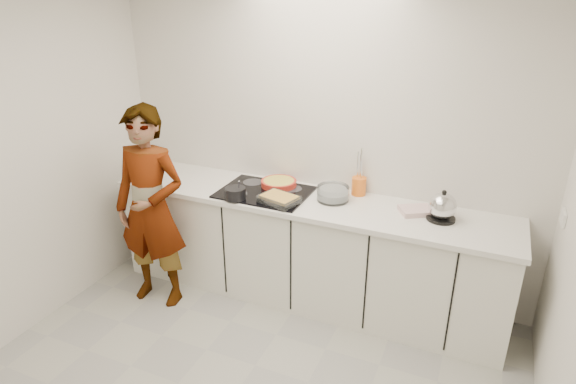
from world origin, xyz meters
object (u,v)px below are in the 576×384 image
at_px(hob, 265,192).
at_px(saucepan, 235,193).
at_px(mixing_bowl, 333,194).
at_px(kettle, 442,207).
at_px(baking_dish, 279,199).
at_px(cook, 151,209).
at_px(tart_dish, 279,183).
at_px(utensil_crock, 359,186).

bearing_deg(hob, saucepan, -123.25).
relative_size(mixing_bowl, kettle, 1.26).
xyz_separation_m(saucepan, baking_dish, (0.35, 0.07, -0.01)).
relative_size(kettle, cook, 0.14).
height_order(tart_dish, utensil_crock, utensil_crock).
relative_size(saucepan, kettle, 0.93).
height_order(saucepan, utensil_crock, saucepan).
height_order(tart_dish, mixing_bowl, mixing_bowl).
relative_size(hob, tart_dish, 1.98).
height_order(tart_dish, baking_dish, baking_dish).
bearing_deg(kettle, mixing_bowl, 178.59).
bearing_deg(cook, utensil_crock, 21.46).
bearing_deg(baking_dish, hob, 142.68).
bearing_deg(tart_dish, baking_dish, -65.00).
relative_size(utensil_crock, cook, 0.09).
height_order(hob, tart_dish, tart_dish).
distance_m(saucepan, mixing_bowl, 0.77).
xyz_separation_m(tart_dish, saucepan, (-0.20, -0.38, 0.02)).
bearing_deg(cook, saucepan, 17.33).
distance_m(baking_dish, utensil_crock, 0.67).
height_order(kettle, utensil_crock, kettle).
bearing_deg(saucepan, hob, 56.75).
bearing_deg(kettle, saucepan, -169.48).
relative_size(hob, baking_dish, 2.17).
xyz_separation_m(mixing_bowl, kettle, (0.83, -0.02, 0.04)).
distance_m(hob, saucepan, 0.27).
height_order(saucepan, baking_dish, saucepan).
xyz_separation_m(tart_dish, baking_dish, (0.14, -0.31, 0.00)).
relative_size(hob, saucepan, 3.34).
height_order(baking_dish, kettle, kettle).
relative_size(baking_dish, kettle, 1.43).
distance_m(hob, baking_dish, 0.25).
relative_size(hob, cook, 0.43).
height_order(baking_dish, mixing_bowl, mixing_bowl).
height_order(tart_dish, kettle, kettle).
distance_m(tart_dish, saucepan, 0.43).
relative_size(baking_dish, utensil_crock, 2.28).
relative_size(tart_dish, cook, 0.22).
height_order(saucepan, kettle, kettle).
relative_size(tart_dish, saucepan, 1.69).
distance_m(tart_dish, baking_dish, 0.34).
xyz_separation_m(saucepan, cook, (-0.62, -0.27, -0.14)).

